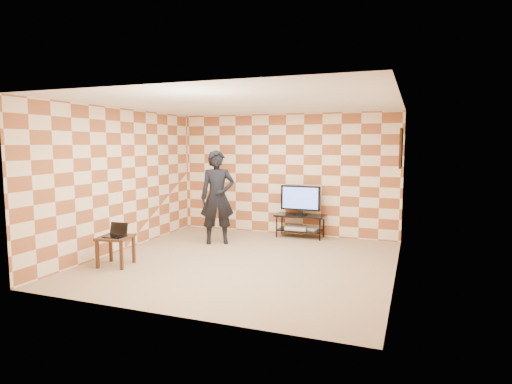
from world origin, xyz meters
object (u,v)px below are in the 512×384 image
(tv_stand, at_px, (300,221))
(person, at_px, (217,197))
(tv, at_px, (300,199))
(side_table, at_px, (116,241))

(tv_stand, bearing_deg, person, -141.66)
(tv_stand, distance_m, tv, 0.49)
(side_table, distance_m, person, 2.32)
(person, bearing_deg, side_table, -142.05)
(person, bearing_deg, tv_stand, 9.33)
(tv_stand, height_order, side_table, same)
(tv_stand, xyz_separation_m, tv, (0.00, -0.00, 0.49))
(tv_stand, xyz_separation_m, person, (-1.44, -1.14, 0.58))
(side_table, bearing_deg, tv_stand, 54.15)
(tv, bearing_deg, person, -141.74)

